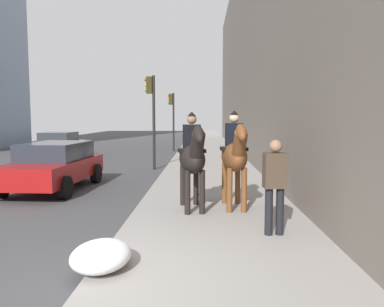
# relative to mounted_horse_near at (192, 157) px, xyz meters

# --- Properties ---
(sidewalk_slab) EXTENTS (120.00, 3.76, 0.12)m
(sidewalk_slab) POSITION_rel_mounted_horse_near_xyz_m (-3.93, -0.55, -1.27)
(sidewalk_slab) COLOR gray
(sidewalk_slab) RESTS_ON ground
(mounted_horse_near) EXTENTS (2.14, 0.80, 2.22)m
(mounted_horse_near) POSITION_rel_mounted_horse_near_xyz_m (0.00, 0.00, 0.00)
(mounted_horse_near) COLOR black
(mounted_horse_near) RESTS_ON sidewalk_slab
(mounted_horse_far) EXTENTS (2.15, 0.65, 2.25)m
(mounted_horse_far) POSITION_rel_mounted_horse_near_xyz_m (0.17, -0.96, 0.03)
(mounted_horse_far) COLOR brown
(mounted_horse_far) RESTS_ON sidewalk_slab
(pedestrian_greeting) EXTENTS (0.30, 0.42, 1.70)m
(pedestrian_greeting) POSITION_rel_mounted_horse_near_xyz_m (-1.80, -1.50, -0.23)
(pedestrian_greeting) COLOR black
(pedestrian_greeting) RESTS_ON sidewalk_slab
(car_near_lane) EXTENTS (4.31, 2.15, 1.44)m
(car_near_lane) POSITION_rel_mounted_horse_near_xyz_m (3.02, 4.33, -0.56)
(car_near_lane) COLOR maroon
(car_near_lane) RESTS_ON ground
(car_mid_lane) EXTENTS (3.88, 1.99, 1.44)m
(car_mid_lane) POSITION_rel_mounted_horse_near_xyz_m (11.85, 7.46, -0.58)
(car_mid_lane) COLOR orange
(car_mid_lane) RESTS_ON ground
(traffic_light_near_curb) EXTENTS (0.20, 0.44, 3.97)m
(traffic_light_near_curb) POSITION_rel_mounted_horse_near_xyz_m (7.66, 1.92, 1.33)
(traffic_light_near_curb) COLOR black
(traffic_light_near_curb) RESTS_ON ground
(traffic_light_far_curb) EXTENTS (0.20, 0.44, 3.81)m
(traffic_light_far_curb) POSITION_rel_mounted_horse_near_xyz_m (16.55, 1.76, 1.23)
(traffic_light_far_curb) COLOR black
(traffic_light_far_curb) RESTS_ON ground
(snow_pile_near) EXTENTS (1.07, 0.82, 0.37)m
(snow_pile_near) POSITION_rel_mounted_horse_near_xyz_m (-3.41, 1.18, -1.02)
(snow_pile_near) COLOR white
(snow_pile_near) RESTS_ON sidewalk_slab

